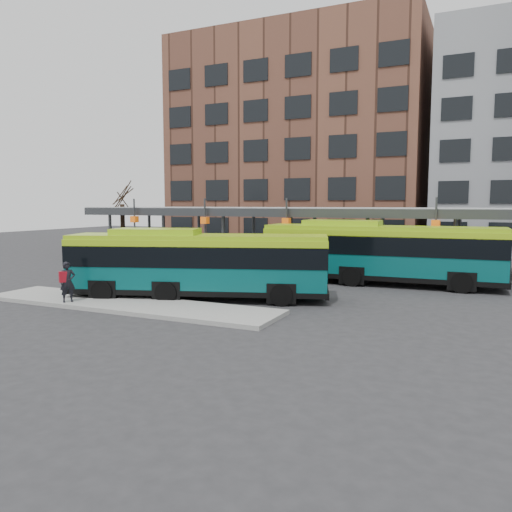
# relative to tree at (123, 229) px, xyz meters

# --- Properties ---
(ground) EXTENTS (120.00, 120.00, 0.00)m
(ground) POSITION_rel_tree_xyz_m (18.00, -12.00, -2.43)
(ground) COLOR #28282B
(ground) RESTS_ON ground
(boarding_island) EXTENTS (14.00, 3.00, 0.18)m
(boarding_island) POSITION_rel_tree_xyz_m (12.50, -15.00, -2.34)
(boarding_island) COLOR gray
(boarding_island) RESTS_ON ground
(canopy) EXTENTS (40.00, 6.53, 4.80)m
(canopy) POSITION_rel_tree_xyz_m (17.94, 0.87, 1.47)
(canopy) COLOR #999B9E
(canopy) RESTS_ON ground
(tree) EXTENTS (1.64, 1.64, 5.60)m
(tree) POSITION_rel_tree_xyz_m (0.00, 0.00, 0.00)
(tree) COLOR black
(tree) RESTS_ON ground
(building_brick) EXTENTS (26.00, 14.00, 22.00)m
(building_brick) POSITION_rel_tree_xyz_m (8.00, 20.00, 8.57)
(building_brick) COLOR brown
(building_brick) RESTS_ON ground
(bus_front) EXTENTS (12.11, 6.16, 3.29)m
(bus_front) POSITION_rel_tree_xyz_m (14.43, -12.28, -0.72)
(bus_front) COLOR #074E4E
(bus_front) RESTS_ON ground
(bus_rear) EXTENTS (12.84, 3.27, 3.52)m
(bus_rear) POSITION_rel_tree_xyz_m (21.27, -4.36, -0.60)
(bus_rear) COLOR #074E4E
(bus_rear) RESTS_ON ground
(pedestrian) EXTENTS (0.72, 0.77, 1.76)m
(pedestrian) POSITION_rel_tree_xyz_m (10.14, -16.00, -1.36)
(pedestrian) COLOR black
(pedestrian) RESTS_ON boarding_island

